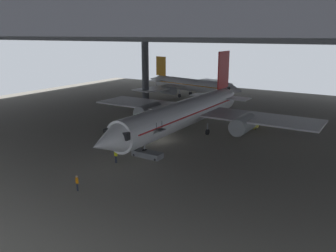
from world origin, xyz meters
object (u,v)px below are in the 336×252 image
(crew_worker_by_stairs, at_px, (116,155))
(baggage_tug, at_px, (254,125))
(crew_worker_near_nose, at_px, (77,182))
(airplane_distant, at_px, (190,85))
(airplane_main, at_px, (186,113))
(boarding_stairs, at_px, (148,151))

(crew_worker_by_stairs, height_order, baggage_tug, crew_worker_by_stairs)
(crew_worker_near_nose, bearing_deg, airplane_distant, 107.03)
(airplane_main, bearing_deg, crew_worker_near_nose, -88.84)
(crew_worker_by_stairs, xyz_separation_m, baggage_tug, (8.81, 24.24, -0.46))
(boarding_stairs, bearing_deg, baggage_tug, 71.77)
(crew_worker_by_stairs, relative_size, airplane_distant, 0.06)
(boarding_stairs, height_order, crew_worker_by_stairs, boarding_stairs)
(airplane_main, height_order, boarding_stairs, airplane_main)
(boarding_stairs, height_order, airplane_distant, airplane_distant)
(airplane_main, relative_size, boarding_stairs, 8.10)
(boarding_stairs, xyz_separation_m, baggage_tug, (6.75, 20.50, -0.22))
(airplane_main, height_order, airplane_distant, airplane_main)
(baggage_tug, bearing_deg, airplane_distant, 138.82)
(crew_worker_near_nose, relative_size, airplane_distant, 0.06)
(boarding_stairs, relative_size, crew_worker_by_stairs, 2.78)
(airplane_main, relative_size, crew_worker_near_nose, 23.82)
(airplane_main, relative_size, crew_worker_by_stairs, 22.53)
(airplane_main, distance_m, crew_worker_near_nose, 22.68)
(crew_worker_near_nose, distance_m, airplane_distant, 54.80)
(crew_worker_near_nose, bearing_deg, boarding_stairs, 89.12)
(airplane_distant, bearing_deg, boarding_stairs, -68.22)
(airplane_distant, bearing_deg, baggage_tug, -41.18)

